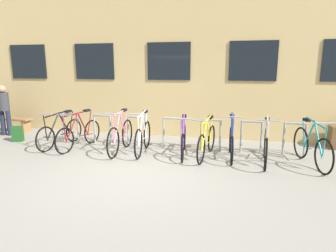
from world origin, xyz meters
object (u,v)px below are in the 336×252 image
(bicycle_teal, at_px, (311,147))
(bicycle_yellow, at_px, (207,141))
(bicycle_white, at_px, (143,137))
(backpack, at_px, (18,134))
(bicycle_pink, at_px, (121,136))
(bicycle_blue, at_px, (231,142))
(bicycle_silver, at_px, (266,146))
(person_browsing, at_px, (4,107))
(bicycle_black, at_px, (61,133))
(bicycle_purple, at_px, (184,140))
(wooden_bench, at_px, (9,122))
(bicycle_maroon, at_px, (79,134))

(bicycle_teal, distance_m, bicycle_yellow, 2.29)
(bicycle_white, height_order, backpack, bicycle_white)
(bicycle_pink, height_order, bicycle_blue, bicycle_blue)
(bicycle_silver, distance_m, bicycle_teal, 0.97)
(backpack, bearing_deg, person_browsing, 125.18)
(bicycle_black, height_order, bicycle_blue, bicycle_blue)
(bicycle_purple, xyz_separation_m, bicycle_black, (-3.40, 0.05, -0.00))
(bicycle_purple, distance_m, backpack, 4.90)
(person_browsing, bearing_deg, bicycle_yellow, -7.04)
(bicycle_pink, relative_size, bicycle_blue, 1.08)
(person_browsing, bearing_deg, bicycle_purple, -7.56)
(bicycle_black, distance_m, wooden_bench, 2.89)
(bicycle_teal, height_order, wooden_bench, bicycle_teal)
(bicycle_blue, bearing_deg, bicycle_teal, -4.06)
(bicycle_yellow, relative_size, backpack, 3.95)
(wooden_bench, bearing_deg, bicycle_purple, -11.22)
(bicycle_silver, height_order, bicycle_black, bicycle_silver)
(bicycle_teal, relative_size, bicycle_purple, 1.05)
(wooden_bench, bearing_deg, bicycle_yellow, -10.42)
(bicycle_blue, bearing_deg, wooden_bench, 170.99)
(bicycle_pink, relative_size, wooden_bench, 1.12)
(backpack, bearing_deg, bicycle_pink, -27.26)
(bicycle_pink, bearing_deg, person_browsing, 168.36)
(bicycle_yellow, height_order, wooden_bench, bicycle_yellow)
(bicycle_yellow, distance_m, bicycle_pink, 2.16)
(bicycle_teal, bearing_deg, bicycle_white, 179.20)
(bicycle_purple, bearing_deg, wooden_bench, 168.78)
(bicycle_white, relative_size, backpack, 3.87)
(bicycle_teal, bearing_deg, bicycle_silver, -173.53)
(bicycle_purple, xyz_separation_m, bicycle_blue, (1.14, 0.06, -0.00))
(bicycle_purple, bearing_deg, bicycle_pink, -176.57)
(bicycle_white, bearing_deg, wooden_bench, 166.48)
(bicycle_white, relative_size, bicycle_yellow, 0.98)
(bicycle_maroon, xyz_separation_m, bicycle_purple, (2.80, 0.01, -0.00))
(bicycle_maroon, xyz_separation_m, backpack, (-2.10, 0.21, -0.16))
(bicycle_teal, bearing_deg, bicycle_pink, -179.55)
(bicycle_yellow, xyz_separation_m, wooden_bench, (-6.61, 1.22, -0.04))
(wooden_bench, bearing_deg, backpack, -41.04)
(person_browsing, bearing_deg, bicycle_blue, -5.83)
(bicycle_yellow, xyz_separation_m, backpack, (-5.46, 0.21, -0.16))
(bicycle_silver, distance_m, bicycle_yellow, 1.33)
(bicycle_blue, bearing_deg, bicycle_silver, -17.10)
(bicycle_silver, xyz_separation_m, backpack, (-6.79, 0.37, -0.17))
(bicycle_purple, relative_size, bicycle_blue, 1.04)
(bicycle_black, height_order, wooden_bench, bicycle_black)
(bicycle_pink, xyz_separation_m, wooden_bench, (-4.46, 1.30, -0.07))
(bicycle_silver, distance_m, bicycle_black, 5.29)
(bicycle_black, bearing_deg, bicycle_yellow, -0.92)
(bicycle_purple, distance_m, bicycle_yellow, 0.56)
(bicycle_blue, relative_size, person_browsing, 1.04)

